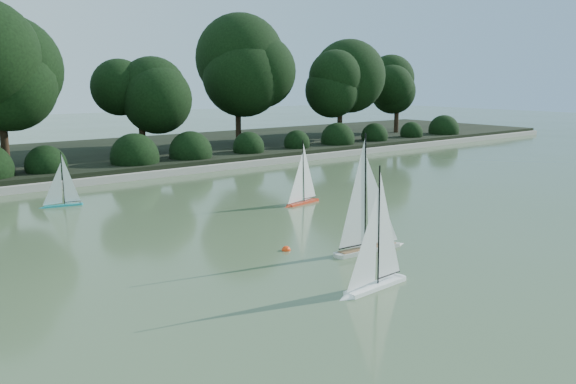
{
  "coord_description": "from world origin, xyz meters",
  "views": [
    {
      "loc": [
        -6.18,
        -5.03,
        2.59
      ],
      "look_at": [
        -0.34,
        2.39,
        0.7
      ],
      "focal_mm": 35.0,
      "sensor_mm": 36.0,
      "label": 1
    }
  ],
  "objects_px": {
    "sailboat_white_b": "(373,231)",
    "race_buoy": "(286,250)",
    "sailboat_orange": "(301,194)",
    "sailboat_teal": "(59,198)",
    "sailboat_white_a": "(371,270)"
  },
  "relations": [
    {
      "from": "sailboat_white_b",
      "to": "race_buoy",
      "type": "relative_size",
      "value": 13.8
    },
    {
      "from": "sailboat_white_b",
      "to": "race_buoy",
      "type": "height_order",
      "value": "sailboat_white_b"
    },
    {
      "from": "sailboat_white_b",
      "to": "sailboat_teal",
      "type": "relative_size",
      "value": 1.6
    },
    {
      "from": "sailboat_orange",
      "to": "race_buoy",
      "type": "relative_size",
      "value": 10.24
    },
    {
      "from": "sailboat_white_a",
      "to": "sailboat_white_b",
      "type": "distance_m",
      "value": 1.7
    },
    {
      "from": "sailboat_white_a",
      "to": "sailboat_teal",
      "type": "bearing_deg",
      "value": 102.74
    },
    {
      "from": "sailboat_white_b",
      "to": "sailboat_teal",
      "type": "height_order",
      "value": "sailboat_white_b"
    },
    {
      "from": "sailboat_white_a",
      "to": "sailboat_white_b",
      "type": "relative_size",
      "value": 0.86
    },
    {
      "from": "sailboat_white_b",
      "to": "sailboat_orange",
      "type": "xyz_separation_m",
      "value": [
        1.19,
        3.22,
        -0.07
      ]
    },
    {
      "from": "sailboat_teal",
      "to": "sailboat_orange",
      "type": "bearing_deg",
      "value": -35.59
    },
    {
      "from": "sailboat_orange",
      "to": "race_buoy",
      "type": "xyz_separation_m",
      "value": [
        -2.26,
        -2.4,
        -0.23
      ]
    },
    {
      "from": "sailboat_white_a",
      "to": "sailboat_orange",
      "type": "xyz_separation_m",
      "value": [
        2.44,
        4.37,
        -0.04
      ]
    },
    {
      "from": "sailboat_white_b",
      "to": "race_buoy",
      "type": "xyz_separation_m",
      "value": [
        -1.07,
        0.82,
        -0.3
      ]
    },
    {
      "from": "sailboat_orange",
      "to": "sailboat_teal",
      "type": "height_order",
      "value": "sailboat_orange"
    },
    {
      "from": "sailboat_orange",
      "to": "race_buoy",
      "type": "distance_m",
      "value": 3.31
    }
  ]
}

